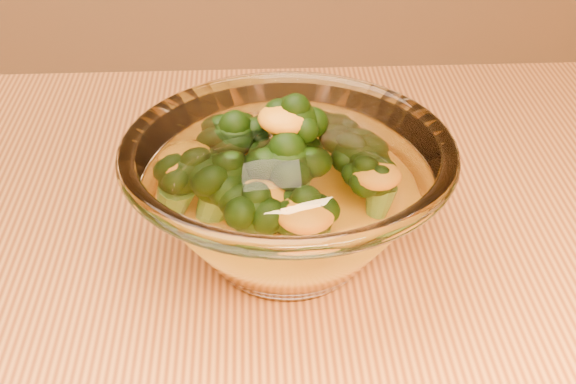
# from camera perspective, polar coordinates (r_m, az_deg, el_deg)

# --- Properties ---
(glass_bowl) EXTENTS (0.20, 0.20, 0.09)m
(glass_bowl) POSITION_cam_1_polar(r_m,az_deg,el_deg) (0.50, -0.00, -0.42)
(glass_bowl) COLOR white
(glass_bowl) RESTS_ON table
(cheese_sauce) EXTENTS (0.12, 0.12, 0.03)m
(cheese_sauce) POSITION_cam_1_polar(r_m,az_deg,el_deg) (0.51, 0.00, -2.20)
(cheese_sauce) COLOR orange
(cheese_sauce) RESTS_ON glass_bowl
(broccoli_heap) EXTENTS (0.14, 0.12, 0.08)m
(broccoli_heap) POSITION_cam_1_polar(r_m,az_deg,el_deg) (0.49, -0.86, 1.30)
(broccoli_heap) COLOR black
(broccoli_heap) RESTS_ON cheese_sauce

